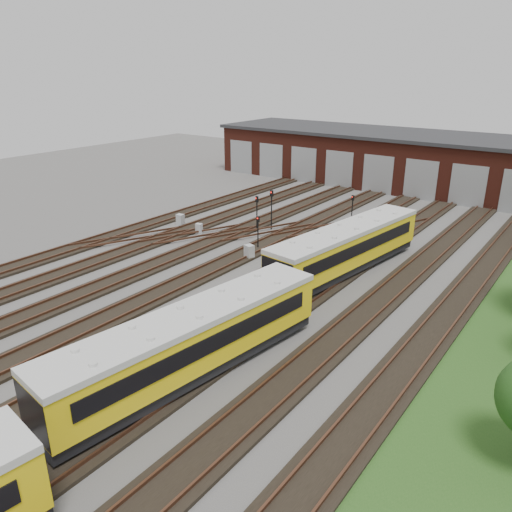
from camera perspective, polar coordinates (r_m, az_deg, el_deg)
The scene contains 13 objects.
ground at distance 32.09m, azimuth -7.95°, elevation -5.10°, with size 120.00×120.00×0.00m, color #4A4745.
track_network at distance 32.53m, azimuth -7.46°, elevation -4.49°, with size 30.40×70.00×0.33m.
maintenance_shed at distance 64.65m, azimuth 17.60°, elevation 10.39°, with size 51.00×12.50×6.35m.
metro_train at distance 23.81m, azimuth -7.41°, elevation -9.70°, with size 4.63×47.16×3.09m.
signal_mast_0 at distance 44.55m, azimuth 0.10°, elevation 5.43°, with size 0.31×0.30×3.20m.
signal_mast_1 at distance 40.01m, azimuth 0.22°, elevation 3.20°, with size 0.26×0.24×2.77m.
signal_mast_2 at distance 44.90m, azimuth 1.79°, elevation 5.86°, with size 0.28×0.26×3.63m.
signal_mast_3 at distance 46.30m, azimuth 10.94°, elevation 5.50°, with size 0.27×0.26×3.05m.
relay_cabinet_0 at distance 47.10m, azimuth -8.64°, elevation 4.11°, with size 0.63×0.53×1.06m, color #B5B9BB.
relay_cabinet_1 at distance 44.56m, azimuth -6.52°, elevation 3.13°, with size 0.54×0.45×0.90m, color #B5B9BB.
relay_cabinet_2 at distance 38.33m, azimuth -0.78°, elevation 0.46°, with size 0.68×0.56×1.13m, color #B5B9BB.
relay_cabinet_3 at distance 40.89m, azimuth 10.35°, elevation 1.31°, with size 0.58×0.48×0.96m, color #B5B9BB.
relay_cabinet_4 at distance 40.09m, azimuth 9.07°, elevation 1.07°, with size 0.64×0.53×1.07m, color #B5B9BB.
Camera 1 is at (20.46, -20.39, 13.98)m, focal length 35.00 mm.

